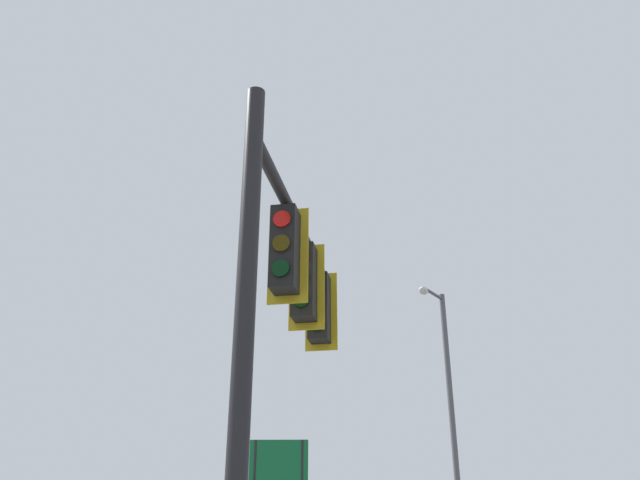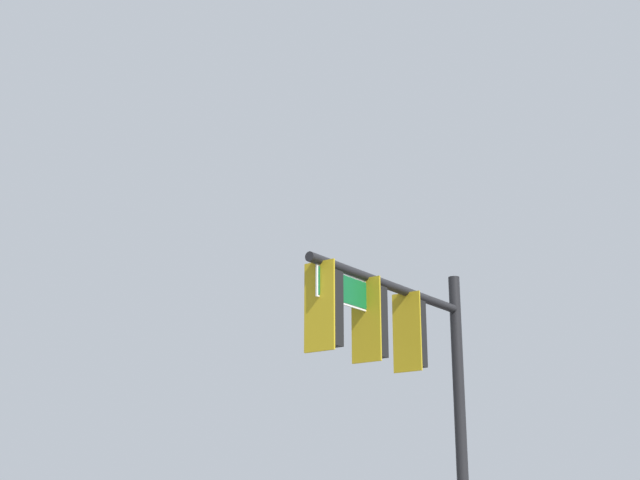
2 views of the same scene
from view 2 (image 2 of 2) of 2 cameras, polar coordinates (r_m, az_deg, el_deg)
signal_pole_near at (r=14.33m, az=5.19°, el=-7.26°), size 4.45×0.77×5.93m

